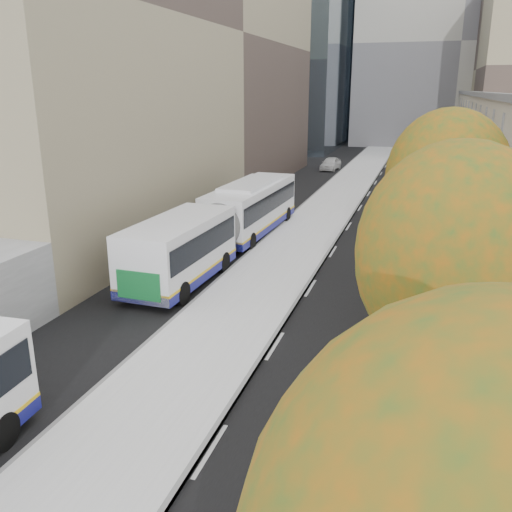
% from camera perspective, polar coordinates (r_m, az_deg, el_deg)
% --- Properties ---
extents(bus_platform, '(4.25, 150.00, 0.15)m').
position_cam_1_polar(bus_platform, '(35.25, 5.90, 3.12)').
color(bus_platform, beige).
rests_on(bus_platform, ground).
extents(sidewalk, '(4.75, 150.00, 0.08)m').
position_cam_1_polar(sidewalk, '(34.63, 18.97, 1.95)').
color(sidewalk, gray).
rests_on(sidewalk, ground).
extents(building_midrise, '(24.00, 46.00, 25.00)m').
position_cam_1_polar(building_midrise, '(47.12, -16.35, 21.32)').
color(building_midrise, gray).
rests_on(building_midrise, ground).
extents(building_far_block, '(30.00, 18.00, 30.00)m').
position_cam_1_polar(building_far_block, '(94.81, 20.56, 20.06)').
color(building_far_block, gray).
rests_on(building_far_block, ground).
extents(tree_c, '(4.20, 4.20, 7.28)m').
position_cam_1_polar(tree_c, '(12.04, 20.30, -0.01)').
color(tree_c, '#2E2417').
rests_on(tree_c, sidewalk).
extents(tree_d, '(4.40, 4.40, 7.60)m').
position_cam_1_polar(tree_d, '(20.79, 19.47, 7.59)').
color(tree_d, '#2E2417').
rests_on(tree_d, sidewalk).
extents(bus_far, '(3.27, 18.32, 3.04)m').
position_cam_1_polar(bus_far, '(29.53, -3.16, 3.60)').
color(bus_far, silver).
rests_on(bus_far, ground).
extents(distant_car, '(1.99, 4.27, 1.41)m').
position_cam_1_polar(distant_car, '(61.08, 7.86, 9.62)').
color(distant_car, '#BCBCBC').
rests_on(distant_car, ground).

